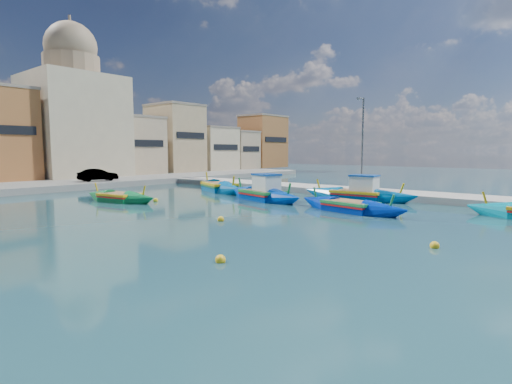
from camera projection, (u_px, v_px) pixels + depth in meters
ground at (306, 245)px, 15.94m from camera, size 160.00×160.00×0.00m
east_quay at (439, 198)px, 29.59m from camera, size 4.00×70.00×0.50m
north_quay at (11, 188)px, 36.45m from camera, size 80.00×8.00×0.60m
north_townhouses at (49, 140)px, 45.76m from camera, size 83.20×7.87×10.19m
church_block at (74, 112)px, 48.34m from camera, size 10.00×10.00×19.10m
quay_street_lamp at (362, 143)px, 32.59m from camera, size 1.18×0.16×8.00m
luzzu_turquoise_cabin at (358, 195)px, 30.40m from camera, size 2.65×9.36×2.97m
luzzu_blue_cabin at (263, 195)px, 30.30m from camera, size 4.19×8.96×3.08m
luzzu_cyan_mid at (219, 188)px, 36.94m from camera, size 5.85×9.61×2.81m
luzzu_green at (120, 198)px, 29.33m from camera, size 3.03×7.21×2.21m
luzzu_blue_south at (350, 208)px, 24.62m from camera, size 3.16×8.18×2.30m
mooring_buoys at (232, 222)px, 20.62m from camera, size 26.32×20.40×0.36m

